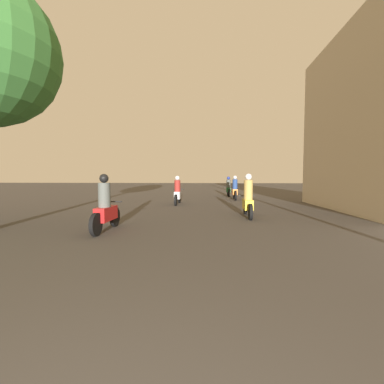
{
  "coord_description": "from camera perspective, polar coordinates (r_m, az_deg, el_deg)",
  "views": [
    {
      "loc": [
        0.51,
        -0.2,
        1.49
      ],
      "look_at": [
        -0.89,
        17.74,
        0.41
      ],
      "focal_mm": 24.0,
      "sensor_mm": 36.0,
      "label": 1
    }
  ],
  "objects": [
    {
      "name": "motorcycle_orange",
      "position": [
        16.91,
        9.49,
        0.45
      ],
      "size": [
        0.6,
        1.93,
        1.56
      ],
      "rotation": [
        0.0,
        0.0,
        0.12
      ],
      "color": "black",
      "rests_on": "ground_plane"
    },
    {
      "name": "motorcycle_silver",
      "position": [
        13.88,
        -3.23,
        -0.16
      ],
      "size": [
        0.6,
        2.05,
        1.54
      ],
      "rotation": [
        0.0,
        0.0,
        -0.11
      ],
      "color": "black",
      "rests_on": "ground_plane"
    },
    {
      "name": "motorcycle_red",
      "position": [
        7.39,
        -18.65,
        -3.52
      ],
      "size": [
        0.6,
        1.85,
        1.56
      ],
      "rotation": [
        0.0,
        0.0,
        -0.08
      ],
      "color": "black",
      "rests_on": "ground_plane"
    },
    {
      "name": "motorcycle_yellow",
      "position": [
        9.68,
        12.32,
        -1.72
      ],
      "size": [
        0.6,
        1.94,
        1.6
      ],
      "rotation": [
        0.0,
        0.0,
        0.1
      ],
      "color": "black",
      "rests_on": "ground_plane"
    },
    {
      "name": "motorcycle_green",
      "position": [
        19.78,
        8.08,
        0.83
      ],
      "size": [
        0.6,
        1.89,
        1.5
      ],
      "rotation": [
        0.0,
        0.0,
        -0.03
      ],
      "color": "black",
      "rests_on": "ground_plane"
    }
  ]
}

